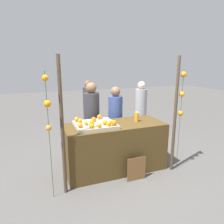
% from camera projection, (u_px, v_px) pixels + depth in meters
% --- Properties ---
extents(ground_plane, '(24.00, 24.00, 0.00)m').
position_uv_depth(ground_plane, '(115.00, 168.00, 4.12)').
color(ground_plane, '#565451').
extents(stall_counter, '(1.89, 0.79, 0.92)m').
position_uv_depth(stall_counter, '(115.00, 147.00, 4.01)').
color(stall_counter, '#4C3819').
rests_on(stall_counter, ground_plane).
extents(orange_tray, '(0.72, 0.64, 0.06)m').
position_uv_depth(orange_tray, '(95.00, 125.00, 3.75)').
color(orange_tray, '#B2AD99').
rests_on(orange_tray, stall_counter).
extents(orange_0, '(0.09, 0.09, 0.09)m').
position_uv_depth(orange_0, '(80.00, 125.00, 3.48)').
color(orange_0, orange).
rests_on(orange_0, orange_tray).
extents(orange_1, '(0.09, 0.09, 0.09)m').
position_uv_depth(orange_1, '(99.00, 117.00, 4.01)').
color(orange_1, orange).
rests_on(orange_1, orange_tray).
extents(orange_2, '(0.07, 0.07, 0.07)m').
position_uv_depth(orange_2, '(112.00, 122.00, 3.70)').
color(orange_2, orange).
rests_on(orange_2, orange_tray).
extents(orange_3, '(0.07, 0.07, 0.07)m').
position_uv_depth(orange_3, '(86.00, 123.00, 3.62)').
color(orange_3, orange).
rests_on(orange_3, orange_tray).
extents(orange_4, '(0.09, 0.09, 0.09)m').
position_uv_depth(orange_4, '(109.00, 124.00, 3.57)').
color(orange_4, orange).
rests_on(orange_4, orange_tray).
extents(orange_5, '(0.08, 0.08, 0.08)m').
position_uv_depth(orange_5, '(94.00, 119.00, 3.85)').
color(orange_5, orange).
rests_on(orange_5, orange_tray).
extents(orange_6, '(0.09, 0.09, 0.09)m').
position_uv_depth(orange_6, '(105.00, 122.00, 3.64)').
color(orange_6, orange).
rests_on(orange_6, orange_tray).
extents(orange_7, '(0.09, 0.09, 0.09)m').
position_uv_depth(orange_7, '(114.00, 123.00, 3.60)').
color(orange_7, orange).
rests_on(orange_7, orange_tray).
extents(orange_8, '(0.07, 0.07, 0.07)m').
position_uv_depth(orange_8, '(80.00, 120.00, 3.78)').
color(orange_8, orange).
rests_on(orange_8, orange_tray).
extents(orange_9, '(0.08, 0.08, 0.08)m').
position_uv_depth(orange_9, '(99.00, 125.00, 3.49)').
color(orange_9, orange).
rests_on(orange_9, orange_tray).
extents(orange_10, '(0.08, 0.08, 0.08)m').
position_uv_depth(orange_10, '(92.00, 126.00, 3.45)').
color(orange_10, orange).
rests_on(orange_10, orange_tray).
extents(orange_11, '(0.08, 0.08, 0.08)m').
position_uv_depth(orange_11, '(77.00, 119.00, 3.85)').
color(orange_11, orange).
rests_on(orange_11, orange_tray).
extents(orange_12, '(0.09, 0.09, 0.09)m').
position_uv_depth(orange_12, '(92.00, 122.00, 3.67)').
color(orange_12, orange).
rests_on(orange_12, orange_tray).
extents(juice_bottle, '(0.08, 0.08, 0.20)m').
position_uv_depth(juice_bottle, '(137.00, 117.00, 4.05)').
color(juice_bottle, orange).
rests_on(juice_bottle, stall_counter).
extents(chalkboard_sign, '(0.35, 0.03, 0.44)m').
position_uv_depth(chalkboard_sign, '(136.00, 169.00, 3.67)').
color(chalkboard_sign, brown).
rests_on(chalkboard_sign, ground_plane).
extents(vendor_left, '(0.33, 0.33, 1.65)m').
position_uv_depth(vendor_left, '(92.00, 124.00, 4.44)').
color(vendor_left, '#333338').
rests_on(vendor_left, ground_plane).
extents(vendor_right, '(0.31, 0.31, 1.55)m').
position_uv_depth(vendor_right, '(115.00, 124.00, 4.62)').
color(vendor_right, '#384C8C').
rests_on(vendor_right, ground_plane).
extents(crowd_person_0, '(0.31, 0.31, 1.57)m').
position_uv_depth(crowd_person_0, '(141.00, 112.00, 5.69)').
color(crowd_person_0, '#99999E').
rests_on(crowd_person_0, ground_plane).
extents(crowd_person_1, '(0.31, 0.31, 1.55)m').
position_uv_depth(crowd_person_1, '(89.00, 108.00, 6.17)').
color(crowd_person_1, '#333338').
rests_on(crowd_person_1, ground_plane).
extents(canopy_post_left, '(0.06, 0.06, 2.17)m').
position_uv_depth(canopy_post_left, '(62.00, 128.00, 3.11)').
color(canopy_post_left, '#473828').
rests_on(canopy_post_left, ground_plane).
extents(canopy_post_right, '(0.06, 0.06, 2.17)m').
position_uv_depth(canopy_post_right, '(175.00, 116.00, 3.83)').
color(canopy_post_right, '#473828').
rests_on(canopy_post_right, ground_plane).
extents(garland_strand_left, '(0.10, 0.10, 1.94)m').
position_uv_depth(garland_strand_left, '(47.00, 104.00, 2.90)').
color(garland_strand_left, '#2D4C23').
rests_on(garland_strand_left, ground_plane).
extents(garland_strand_right, '(0.11, 0.11, 1.94)m').
position_uv_depth(garland_strand_right, '(182.00, 94.00, 3.77)').
color(garland_strand_right, '#2D4C23').
rests_on(garland_strand_right, ground_plane).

